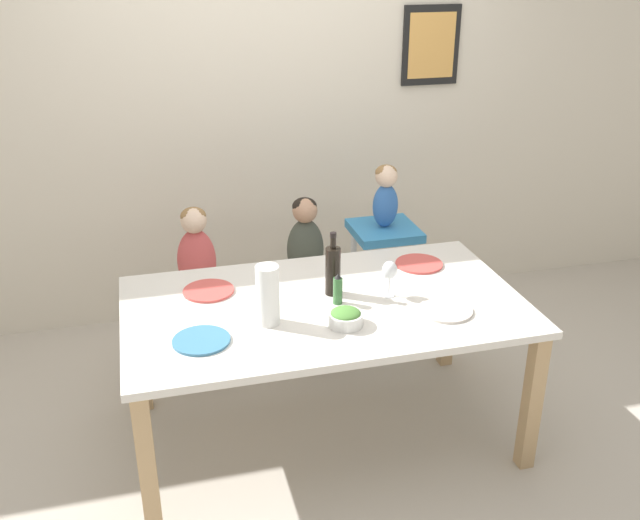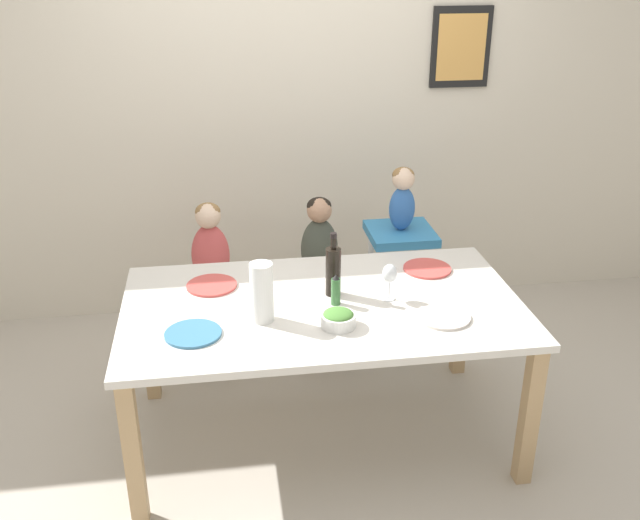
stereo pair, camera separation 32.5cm
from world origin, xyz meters
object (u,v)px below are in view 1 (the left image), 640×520
(wine_glass_near, at_px, (390,271))
(person_child_center, at_px, (305,239))
(person_baby_right, at_px, (386,192))
(chair_far_center, at_px, (306,289))
(dinner_plate_front_right, at_px, (446,310))
(chair_right_highchair, at_px, (383,251))
(wine_bottle, at_px, (333,269))
(paper_towel_roll, at_px, (268,295))
(chair_far_left, at_px, (200,302))
(salad_bowl_large, at_px, (346,317))
(person_child_left, at_px, (196,250))
(dinner_plate_back_right, at_px, (419,264))
(dinner_plate_front_left, at_px, (201,340))
(dinner_plate_back_left, at_px, (209,291))

(wine_glass_near, bearing_deg, person_child_center, 104.34)
(person_baby_right, bearing_deg, chair_far_center, -179.84)
(person_child_center, xyz_separation_m, dinner_plate_front_right, (0.40, -1.02, 0.02))
(dinner_plate_front_right, bearing_deg, chair_right_highchair, 86.03)
(wine_bottle, bearing_deg, paper_towel_roll, -149.84)
(chair_far_left, bearing_deg, person_child_center, 0.08)
(wine_glass_near, distance_m, salad_bowl_large, 0.36)
(person_child_left, xyz_separation_m, wine_glass_near, (0.82, -0.81, 0.14))
(person_child_center, bearing_deg, dinner_plate_back_right, -47.86)
(chair_far_center, height_order, salad_bowl_large, salad_bowl_large)
(chair_right_highchair, bearing_deg, wine_glass_near, -108.16)
(paper_towel_roll, bearing_deg, wine_glass_near, 11.00)
(paper_towel_roll, bearing_deg, wine_bottle, 30.16)
(dinner_plate_back_right, distance_m, dinner_plate_front_right, 0.50)
(dinner_plate_front_right, bearing_deg, dinner_plate_back_right, 81.61)
(chair_right_highchair, bearing_deg, paper_towel_roll, -132.95)
(dinner_plate_front_left, bearing_deg, person_baby_right, 41.05)
(chair_far_center, distance_m, paper_towel_roll, 1.10)
(person_baby_right, distance_m, wine_glass_near, 0.85)
(chair_right_highchair, distance_m, paper_towel_roll, 1.29)
(person_baby_right, xyz_separation_m, dinner_plate_front_left, (-1.16, -1.01, -0.21))
(salad_bowl_large, bearing_deg, paper_towel_roll, 162.15)
(person_child_center, relative_size, dinner_plate_back_left, 2.03)
(chair_far_center, xyz_separation_m, dinner_plate_front_right, (0.40, -1.02, 0.34))
(wine_glass_near, distance_m, dinner_plate_front_right, 0.31)
(person_child_center, relative_size, dinner_plate_back_right, 2.03)
(salad_bowl_large, bearing_deg, person_child_center, 86.12)
(person_child_center, bearing_deg, paper_towel_roll, -112.77)
(wine_glass_near, bearing_deg, chair_right_highchair, 71.84)
(person_baby_right, relative_size, dinner_plate_back_right, 1.52)
(wine_bottle, distance_m, dinner_plate_back_left, 0.60)
(person_child_left, xyz_separation_m, person_child_center, (0.61, 0.00, 0.00))
(chair_far_left, height_order, chair_right_highchair, chair_right_highchair)
(chair_far_center, height_order, person_baby_right, person_baby_right)
(person_baby_right, xyz_separation_m, salad_bowl_large, (-0.54, -1.02, -0.18))
(chair_right_highchair, relative_size, wine_bottle, 2.43)
(dinner_plate_back_left, bearing_deg, wine_glass_near, -17.19)
(dinner_plate_front_right, bearing_deg, wine_bottle, 145.83)
(chair_far_center, xyz_separation_m, dinner_plate_front_left, (-0.69, -1.01, 0.34))
(chair_right_highchair, height_order, person_child_left, person_child_left)
(person_child_left, xyz_separation_m, salad_bowl_large, (0.54, -1.02, 0.05))
(person_baby_right, distance_m, dinner_plate_front_left, 1.55)
(dinner_plate_front_right, bearing_deg, person_child_left, 134.70)
(dinner_plate_back_left, bearing_deg, person_baby_right, 27.35)
(person_child_left, bearing_deg, paper_towel_roll, -76.39)
(dinner_plate_front_left, bearing_deg, dinner_plate_front_right, -0.69)
(person_baby_right, bearing_deg, person_child_left, -179.98)
(person_child_left, xyz_separation_m, dinner_plate_front_left, (-0.08, -1.01, 0.02))
(chair_far_left, bearing_deg, dinner_plate_back_right, -25.72)
(chair_far_center, relative_size, salad_bowl_large, 3.11)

